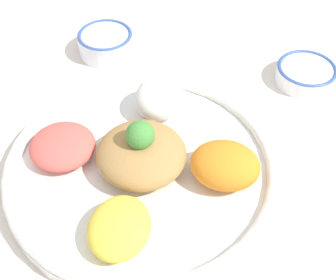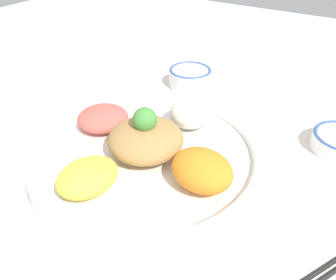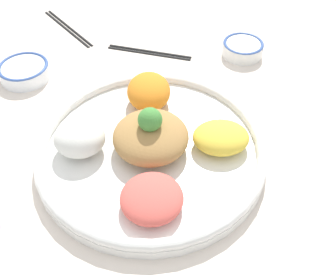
{
  "view_description": "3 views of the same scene",
  "coord_description": "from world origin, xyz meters",
  "px_view_note": "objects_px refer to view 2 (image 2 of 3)",
  "views": [
    {
      "loc": [
        -0.06,
        0.44,
        0.57
      ],
      "look_at": [
        -0.05,
        -0.05,
        0.05
      ],
      "focal_mm": 50.0,
      "sensor_mm": 36.0,
      "label": 1
    },
    {
      "loc": [
        -0.3,
        0.36,
        0.39
      ],
      "look_at": [
        -0.05,
        -0.03,
        0.06
      ],
      "focal_mm": 35.0,
      "sensor_mm": 36.0,
      "label": 2
    },
    {
      "loc": [
        0.46,
        -0.1,
        0.55
      ],
      "look_at": [
        0.03,
        -0.0,
        0.08
      ],
      "focal_mm": 42.0,
      "sensor_mm": 36.0,
      "label": 3
    }
  ],
  "objects_px": {
    "serving_spoon_main": "(87,69)",
    "salad_platter": "(147,149)",
    "sauce_bowl_red": "(190,76)",
    "chopsticks_pair_near": "(326,271)"
  },
  "relations": [
    {
      "from": "serving_spoon_main",
      "to": "salad_platter",
      "type": "bearing_deg",
      "value": -8.83
    },
    {
      "from": "sauce_bowl_red",
      "to": "chopsticks_pair_near",
      "type": "distance_m",
      "value": 0.56
    },
    {
      "from": "salad_platter",
      "to": "sauce_bowl_red",
      "type": "xyz_separation_m",
      "value": [
        0.09,
        -0.31,
        -0.0
      ]
    },
    {
      "from": "salad_platter",
      "to": "chopsticks_pair_near",
      "type": "distance_m",
      "value": 0.33
    },
    {
      "from": "salad_platter",
      "to": "chopsticks_pair_near",
      "type": "bearing_deg",
      "value": 168.98
    },
    {
      "from": "chopsticks_pair_near",
      "to": "sauce_bowl_red",
      "type": "bearing_deg",
      "value": 75.78
    },
    {
      "from": "sauce_bowl_red",
      "to": "serving_spoon_main",
      "type": "xyz_separation_m",
      "value": [
        0.29,
        0.07,
        -0.02
      ]
    },
    {
      "from": "salad_platter",
      "to": "sauce_bowl_red",
      "type": "bearing_deg",
      "value": -74.54
    },
    {
      "from": "salad_platter",
      "to": "serving_spoon_main",
      "type": "height_order",
      "value": "salad_platter"
    },
    {
      "from": "salad_platter",
      "to": "serving_spoon_main",
      "type": "distance_m",
      "value": 0.45
    }
  ]
}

